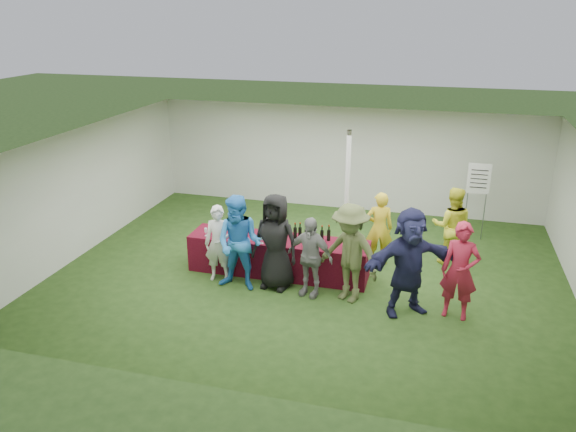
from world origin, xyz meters
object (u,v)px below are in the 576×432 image
(customer_0, at_px, (219,244))
(staff_back, at_px, (452,226))
(serving_table, at_px, (278,256))
(customer_4, at_px, (350,253))
(dump_bucket, at_px, (353,247))
(customer_6, at_px, (460,271))
(customer_3, at_px, (310,257))
(customer_2, at_px, (276,242))
(customer_1, at_px, (239,243))
(wine_list_sign, at_px, (478,184))
(customer_5, at_px, (409,262))
(staff_pourer, at_px, (379,228))

(customer_0, bearing_deg, staff_back, 17.79)
(serving_table, bearing_deg, customer_4, -25.13)
(dump_bucket, bearing_deg, customer_6, -17.50)
(customer_0, bearing_deg, customer_4, -10.08)
(customer_3, bearing_deg, customer_2, -178.75)
(customer_1, xyz_separation_m, customer_4, (2.06, 0.09, 0.00))
(staff_back, bearing_deg, customer_4, 48.41)
(dump_bucket, relative_size, wine_list_sign, 0.15)
(staff_back, relative_size, customer_4, 0.89)
(customer_2, height_order, customer_6, customer_2)
(customer_2, bearing_deg, customer_0, -171.20)
(dump_bucket, xyz_separation_m, wine_list_sign, (2.32, 3.14, 0.48))
(serving_table, xyz_separation_m, customer_5, (2.59, -0.90, 0.60))
(customer_0, distance_m, customer_5, 3.65)
(staff_back, bearing_deg, customer_0, 22.63)
(dump_bucket, xyz_separation_m, customer_3, (-0.72, -0.49, -0.07))
(dump_bucket, distance_m, customer_4, 0.51)
(customer_1, relative_size, customer_6, 1.06)
(serving_table, xyz_separation_m, customer_3, (0.81, -0.71, 0.39))
(wine_list_sign, xyz_separation_m, customer_0, (-4.88, -3.50, -0.55))
(serving_table, relative_size, staff_pourer, 2.31)
(staff_pourer, xyz_separation_m, staff_back, (1.44, 0.39, 0.05))
(serving_table, xyz_separation_m, customer_4, (1.54, -0.72, 0.55))
(customer_4, distance_m, customer_6, 1.91)
(serving_table, bearing_deg, staff_back, 23.07)
(customer_1, relative_size, customer_2, 0.99)
(customer_0, xyz_separation_m, customer_2, (1.15, 0.00, 0.17))
(dump_bucket, height_order, staff_back, staff_back)
(wine_list_sign, distance_m, customer_6, 3.80)
(staff_pourer, bearing_deg, customer_5, 99.10)
(customer_1, xyz_separation_m, customer_3, (1.33, 0.10, -0.15))
(customer_0, height_order, customer_4, customer_4)
(customer_1, bearing_deg, wine_list_sign, 44.26)
(customer_1, bearing_deg, customer_3, 8.02)
(customer_4, bearing_deg, wine_list_sign, 83.61)
(customer_0, relative_size, customer_5, 0.79)
(staff_back, bearing_deg, dump_bucket, 40.43)
(customer_6, bearing_deg, customer_2, -175.57)
(serving_table, bearing_deg, customer_0, -150.97)
(customer_4, height_order, customer_6, customer_4)
(serving_table, height_order, staff_pourer, staff_pourer)
(serving_table, distance_m, customer_0, 1.25)
(customer_0, height_order, customer_1, customer_1)
(staff_back, relative_size, customer_6, 0.95)
(dump_bucket, distance_m, staff_back, 2.42)
(staff_pourer, distance_m, customer_6, 2.43)
(customer_1, distance_m, customer_4, 2.07)
(wine_list_sign, xyz_separation_m, customer_4, (-2.31, -3.65, -0.39))
(serving_table, xyz_separation_m, customer_6, (3.45, -0.83, 0.49))
(customer_5, bearing_deg, staff_pourer, 78.72)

